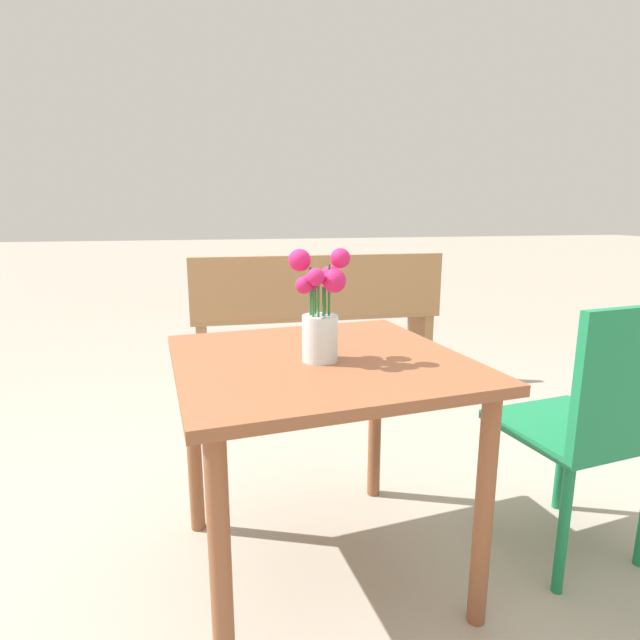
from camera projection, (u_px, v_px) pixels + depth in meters
ground_plane at (319, 568)px, 1.60m from camera, size 40.00×40.00×0.00m
table_front at (319, 391)px, 1.47m from camera, size 0.88×0.87×0.70m
flower_vase at (320, 315)px, 1.38m from camera, size 0.16×0.15×0.32m
cafe_chair at (592, 418)px, 1.53m from camera, size 0.45×0.45×0.86m
bench_near at (318, 313)px, 3.29m from camera, size 1.64×0.40×0.85m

